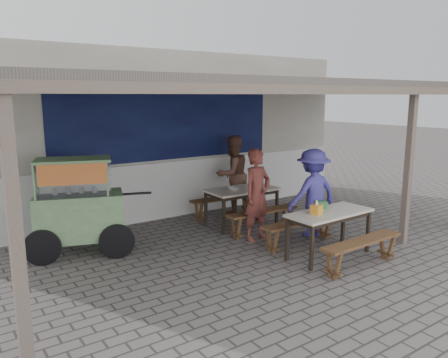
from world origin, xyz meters
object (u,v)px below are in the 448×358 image
bench_left_wall (223,202)px  condiment_jar (256,184)px  tissue_box (316,209)px  vendor_cart (78,203)px  bench_right_street (362,247)px  table_left (242,192)px  condiment_bowl (233,189)px  patron_street_side (257,195)px  patron_wall_side (232,174)px  bench_left_street (262,216)px  table_right (330,216)px  bench_right_wall (300,227)px  patron_right_table (312,193)px  donation_box (321,205)px

bench_left_wall → condiment_jar: bearing=-57.0°
tissue_box → vendor_cart: bearing=141.3°
bench_right_street → table_left: bearing=90.9°
tissue_box → condiment_bowl: tissue_box is taller
patron_street_side → patron_wall_side: patron_wall_side is taller
table_left → bench_left_street: bearing=-90.0°
patron_wall_side → table_right: bearing=80.1°
table_right → condiment_bowl: (-0.31, 2.20, 0.11)m
bench_right_wall → vendor_cart: bearing=150.2°
patron_street_side → tissue_box: bearing=-93.4°
bench_right_street → patron_right_table: patron_right_table is taller
condiment_bowl → bench_left_street: bearing=-73.2°
bench_right_street → tissue_box: (-0.30, 0.66, 0.48)m
bench_left_wall → donation_box: (0.10, -2.65, 0.47)m
table_right → patron_right_table: size_ratio=0.92×
patron_street_side → table_left: bearing=61.2°
patron_street_side → condiment_bowl: patron_street_side is taller
patron_street_side → bench_right_wall: bearing=-69.0°
condiment_bowl → bench_right_street: bearing=-83.5°
patron_wall_side → donation_box: (-0.31, -2.88, -0.05)m
condiment_jar → bench_right_street: bearing=-95.7°
bench_left_street → patron_right_table: bearing=-40.5°
table_right → condiment_bowl: condiment_bowl is taller
bench_left_street → vendor_cart: vendor_cart is taller
table_right → patron_street_side: size_ratio=0.90×
bench_right_street → patron_right_table: (0.56, 1.57, 0.47)m
patron_wall_side → condiment_bowl: 1.10m
bench_left_wall → bench_right_street: 3.51m
vendor_cart → patron_right_table: size_ratio=1.25×
condiment_jar → condiment_bowl: 0.61m
donation_box → patron_right_table: bearing=52.0°
bench_right_wall → patron_right_table: 0.81m
tissue_box → donation_box: tissue_box is taller
patron_street_side → patron_wall_side: 1.92m
vendor_cart → patron_wall_side: 3.66m
bench_right_wall → donation_box: donation_box is taller
patron_right_table → bench_left_street: bearing=-36.9°
vendor_cart → bench_right_street: bearing=-23.5°
bench_left_street → bench_left_wall: same height
bench_left_wall → bench_right_street: (0.09, -3.51, 0.00)m
tissue_box → donation_box: (0.31, 0.20, -0.01)m
tissue_box → bench_right_street: bearing=-65.6°
bench_left_street → bench_left_wall: size_ratio=1.00×
patron_right_table → condiment_jar: patron_right_table is taller
vendor_cart → patron_street_side: size_ratio=1.23×
condiment_jar → condiment_bowl: condiment_jar is taller
bench_left_street → donation_box: size_ratio=8.12×
bench_right_street → vendor_cart: size_ratio=0.78×
tissue_box → bench_left_wall: bearing=85.9°
patron_street_side → bench_left_street: bearing=25.2°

